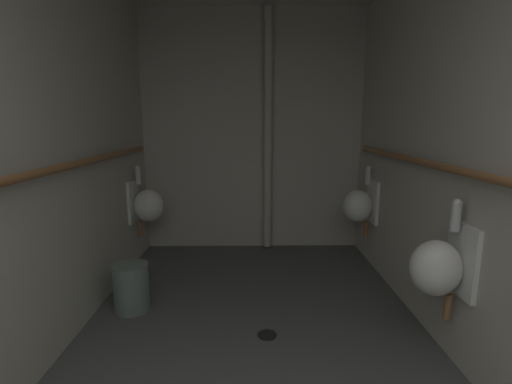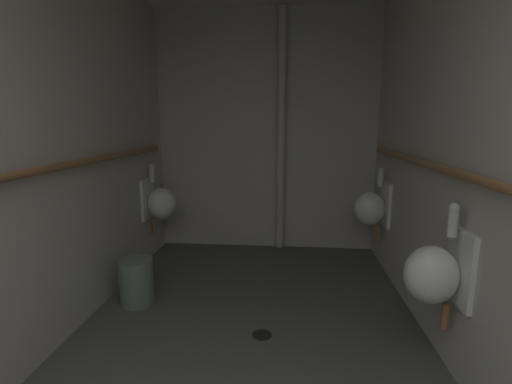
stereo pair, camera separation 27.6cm
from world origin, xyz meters
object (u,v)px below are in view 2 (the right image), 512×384
Objects in this scene: standpipe_back_wall at (281,133)px; waste_bin at (137,282)px; urinal_right_mid at (435,273)px; urinal_right_far at (372,208)px; urinal_left_mid at (160,202)px; floor_drain at (262,335)px.

standpipe_back_wall is 7.03× the size of waste_bin.
urinal_right_mid is 1.63m from urinal_right_far.
urinal_right_mid is at bearing -37.07° from urinal_left_mid.
standpipe_back_wall is (-0.94, 0.50, 0.72)m from urinal_right_far.
urinal_left_mid is 1.00× the size of urinal_right_far.
waste_bin is (-2.09, -0.95, -0.45)m from urinal_right_far.
standpipe_back_wall is 2.19m from waste_bin.
urinal_right_mid is 2.24m from waste_bin.
urinal_left_mid is 2.22m from urinal_right_far.
urinal_left_mid reaches higher than waste_bin.
urinal_right_mid is 1.00× the size of urinal_right_far.
urinal_right_far is 5.39× the size of floor_drain.
standpipe_back_wall is at bearing 19.40° from urinal_left_mid.
waste_bin is (-1.07, 0.38, 0.19)m from floor_drain.
waste_bin is (0.14, -1.00, -0.45)m from urinal_left_mid.
urinal_right_far is 1.29m from standpipe_back_wall.
floor_drain is at bearing 163.37° from urinal_right_mid.
floor_drain is at bearing -48.74° from urinal_left_mid.
urinal_right_far is at bearing 52.58° from floor_drain.
standpipe_back_wall is 2.28m from floor_drain.
floor_drain is (-1.02, -1.33, -0.64)m from urinal_right_far.
urinal_right_mid is 5.39× the size of floor_drain.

